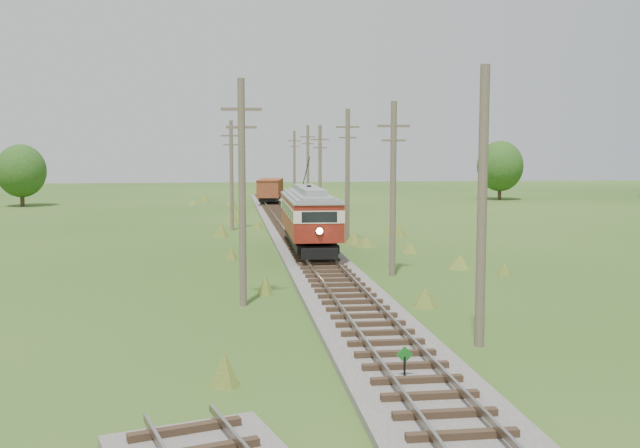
{
  "coord_description": "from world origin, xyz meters",
  "views": [
    {
      "loc": [
        -4.71,
        -16.27,
        6.13
      ],
      "look_at": [
        0.0,
        20.55,
        2.38
      ],
      "focal_mm": 40.0,
      "sensor_mm": 36.0,
      "label": 1
    }
  ],
  "objects": [
    {
      "name": "switch_marker",
      "position": [
        -0.2,
        1.5,
        0.63
      ],
      "size": [
        0.45,
        0.06,
        1.08
      ],
      "color": "black",
      "rests_on": "ground"
    },
    {
      "name": "utility_pole_l_b",
      "position": [
        -4.5,
        40.0,
        4.42
      ],
      "size": [
        1.6,
        0.3,
        8.6
      ],
      "color": "brown",
      "rests_on": "ground"
    },
    {
      "name": "tree_mid_a",
      "position": [
        -28.0,
        68.0,
        4.02
      ],
      "size": [
        5.46,
        5.46,
        7.03
      ],
      "color": "#38281C",
      "rests_on": "ground"
    },
    {
      "name": "gondola",
      "position": [
        0.0,
        65.3,
        1.91
      ],
      "size": [
        3.55,
        7.81,
        2.5
      ],
      "rotation": [
        0.0,
        0.0,
        -0.15
      ],
      "color": "black",
      "rests_on": "ground"
    },
    {
      "name": "utility_pole_r_4",
      "position": [
        3.0,
        44.0,
        4.32
      ],
      "size": [
        1.6,
        0.3,
        8.4
      ],
      "color": "brown",
      "rests_on": "ground"
    },
    {
      "name": "gravel_pile",
      "position": [
        3.76,
        46.73,
        0.62
      ],
      "size": [
        3.64,
        3.86,
        1.32
      ],
      "color": "gray",
      "rests_on": "ground"
    },
    {
      "name": "railbed_main",
      "position": [
        0.0,
        34.0,
        0.19
      ],
      "size": [
        3.6,
        96.0,
        0.57
      ],
      "color": "#605B54",
      "rests_on": "ground"
    },
    {
      "name": "utility_pole_r_6",
      "position": [
        3.2,
        70.0,
        4.47
      ],
      "size": [
        1.6,
        0.3,
        8.7
      ],
      "color": "brown",
      "rests_on": "ground"
    },
    {
      "name": "utility_pole_r_5",
      "position": [
        3.4,
        57.0,
        4.58
      ],
      "size": [
        1.6,
        0.3,
        8.9
      ],
      "color": "brown",
      "rests_on": "ground"
    },
    {
      "name": "utility_pole_r_1",
      "position": [
        3.1,
        5.0,
        4.4
      ],
      "size": [
        0.3,
        0.3,
        8.8
      ],
      "color": "brown",
      "rests_on": "ground"
    },
    {
      "name": "utility_pole_l_a",
      "position": [
        -4.2,
        12.0,
        4.63
      ],
      "size": [
        1.6,
        0.3,
        9.0
      ],
      "color": "brown",
      "rests_on": "ground"
    },
    {
      "name": "utility_pole_r_3",
      "position": [
        3.2,
        31.0,
        4.63
      ],
      "size": [
        1.6,
        0.3,
        9.0
      ],
      "color": "brown",
      "rests_on": "ground"
    },
    {
      "name": "ground",
      "position": [
        0.0,
        0.0,
        0.0
      ],
      "size": [
        260.0,
        260.0,
        0.0
      ],
      "primitive_type": "plane",
      "color": "#254C17",
      "rests_on": "ground"
    },
    {
      "name": "streetcar",
      "position": [
        -0.0,
        25.75,
        2.5
      ],
      "size": [
        2.89,
        11.68,
        5.31
      ],
      "rotation": [
        0.0,
        0.0,
        -0.02
      ],
      "color": "black",
      "rests_on": "ground"
    },
    {
      "name": "tree_mid_b",
      "position": [
        30.0,
        72.0,
        4.33
      ],
      "size": [
        5.88,
        5.88,
        7.57
      ],
      "color": "#38281C",
      "rests_on": "ground"
    },
    {
      "name": "utility_pole_r_2",
      "position": [
        3.3,
        18.0,
        4.42
      ],
      "size": [
        1.6,
        0.3,
        8.6
      ],
      "color": "brown",
      "rests_on": "ground"
    }
  ]
}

